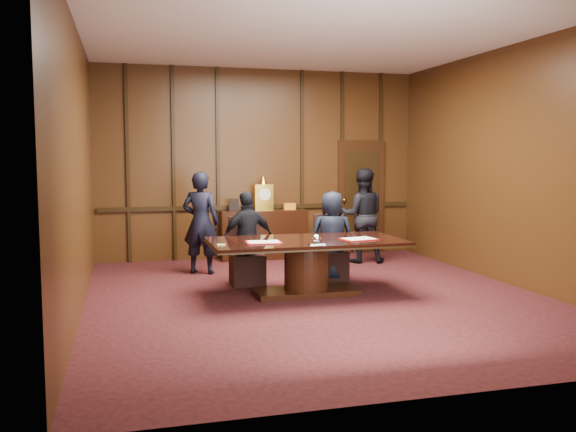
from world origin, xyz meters
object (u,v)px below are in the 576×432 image
object	(u,v)px
signatory_left	(248,239)
witness_right	(362,216)
conference_table	(306,258)
sideboard	(264,233)
signatory_right	(332,236)
witness_left	(201,223)

from	to	relation	value
signatory_left	witness_right	size ratio (longest dim) A/B	0.82
conference_table	signatory_left	bearing A→B (deg)	129.09
sideboard	signatory_left	world-z (taller)	sideboard
sideboard	signatory_right	world-z (taller)	sideboard
sideboard	witness_left	xyz separation A→B (m)	(-1.30, -1.16, 0.34)
witness_right	signatory_left	bearing A→B (deg)	46.29
sideboard	witness_left	world-z (taller)	witness_left
sideboard	signatory_left	bearing A→B (deg)	-108.28
conference_table	witness_right	distance (m)	2.84
conference_table	signatory_right	xyz separation A→B (m)	(0.65, 0.80, 0.17)
conference_table	signatory_left	xyz separation A→B (m)	(-0.65, 0.80, 0.18)
signatory_left	witness_right	distance (m)	2.77
signatory_right	witness_left	xyz separation A→B (m)	(-1.85, 1.11, 0.14)
signatory_right	witness_right	distance (m)	1.80
signatory_left	signatory_right	xyz separation A→B (m)	(1.30, 0.00, -0.01)
conference_table	witness_left	bearing A→B (deg)	122.06
witness_left	witness_right	size ratio (longest dim) A/B	0.99
signatory_right	witness_right	bearing A→B (deg)	-110.53
witness_right	signatory_right	bearing A→B (deg)	68.48
witness_left	sideboard	bearing A→B (deg)	-113.33
signatory_left	witness_left	distance (m)	1.24
sideboard	conference_table	bearing A→B (deg)	-91.86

